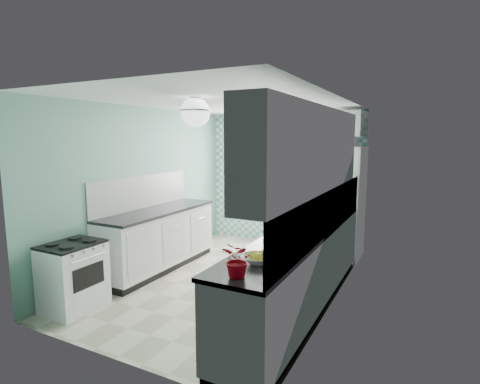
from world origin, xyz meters
The scene contains 26 objects.
floor centered at (0.00, 0.00, -0.01)m, with size 3.00×4.40×0.02m, color beige.
ceiling centered at (0.00, 0.00, 2.51)m, with size 3.00×4.40×0.02m, color white.
wall_back centered at (0.00, 2.21, 1.25)m, with size 3.00×0.02×2.50m, color #6FA491.
wall_front centered at (0.00, -2.21, 1.25)m, with size 3.00×0.02×2.50m, color #6FA491.
wall_left centered at (-1.51, 0.00, 1.25)m, with size 0.02×4.40×2.50m, color #6FA491.
wall_right centered at (1.51, 0.00, 1.25)m, with size 0.02×4.40×2.50m, color #6FA491.
accent_wall centered at (0.00, 2.19, 1.25)m, with size 3.00×0.01×2.50m, color #5DAFA8.
window centered at (-0.35, 2.16, 1.55)m, with size 1.04×0.05×1.44m.
backsplash_right centered at (1.49, -0.40, 1.20)m, with size 0.02×3.60×0.51m, color white.
backsplash_left centered at (-1.49, -0.07, 1.20)m, with size 0.02×2.15×0.51m, color white.
upper_cabinets_right centered at (1.33, -0.60, 1.90)m, with size 0.33×3.20×0.90m, color white.
upper_cabinet_fridge centered at (1.30, 1.83, 2.25)m, with size 0.40×0.74×0.40m, color white.
ceiling_light centered at (0.00, -0.80, 2.32)m, with size 0.34×0.34×0.35m.
base_cabinets_right centered at (1.20, -0.40, 0.45)m, with size 0.60×3.60×0.90m, color white.
countertop_right centered at (1.19, -0.40, 0.92)m, with size 0.63×3.60×0.04m, color black.
base_cabinets_left centered at (-1.20, -0.07, 0.45)m, with size 0.60×2.15×0.90m, color white.
countertop_left centered at (-1.19, -0.07, 0.92)m, with size 0.63×2.15×0.04m, color black.
fridge centered at (1.11, 1.83, 0.94)m, with size 0.82×0.81×1.88m.
stove centered at (-1.20, -1.64, 0.42)m, with size 0.53×0.66×0.79m.
sink centered at (1.20, 0.45, 0.93)m, with size 0.51×0.43×0.53m.
rug centered at (0.25, 0.20, 0.01)m, with size 0.71×1.01×0.02m, color maroon.
dish_towel centered at (0.89, 0.22, 0.48)m, with size 0.02×0.27×0.40m, color #71BBAD.
fruit_bowl centered at (1.20, -1.64, 0.97)m, with size 0.28×0.28×0.07m, color white.
potted_plant centered at (1.20, -2.03, 1.08)m, with size 0.26×0.23×0.29m, color #A41725.
soap_bottle centered at (1.25, 0.99, 1.03)m, with size 0.08×0.08×0.18m, color #9EB6C0.
microwave centered at (1.11, 1.83, 2.03)m, with size 0.51×0.35×0.28m, color white.
Camera 1 is at (2.48, -4.52, 2.02)m, focal length 28.00 mm.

